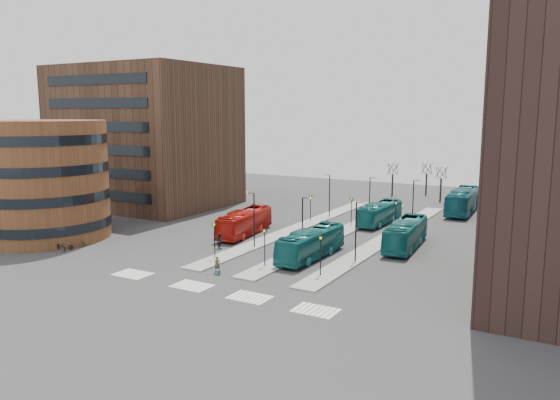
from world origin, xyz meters
The scene contains 23 objects.
ground centered at (0.00, 0.00, 0.00)m, with size 160.00×160.00×0.00m, color #2D2E30.
island_left centered at (-4.00, 30.00, 0.07)m, with size 2.50×45.00×0.15m, color gray.
island_mid centered at (2.00, 30.00, 0.07)m, with size 2.50×45.00×0.15m, color gray.
island_right centered at (8.00, 30.00, 0.07)m, with size 2.50×45.00×0.15m, color gray.
suitcase centered at (-0.93, 7.72, 0.25)m, with size 0.40×0.32×0.50m, color navy.
red_bus centered at (-7.92, 22.95, 1.55)m, with size 2.60×11.12×3.10m, color #B2150D.
teal_bus_a centered at (3.98, 17.32, 1.55)m, with size 2.60×11.09×3.09m, color #135E5F.
teal_bus_b centered at (4.33, 37.42, 1.47)m, with size 2.47×10.58×2.95m, color #136363.
teal_bus_c centered at (11.21, 26.37, 1.58)m, with size 2.65×11.34×3.16m, color #136362.
teal_bus_d centered at (12.35, 51.14, 1.84)m, with size 3.08×13.18×3.67m, color #155E6C.
traveller centered at (-1.40, 8.31, 0.77)m, with size 0.56×0.37×1.54m, color #46412A.
commuter_a centered at (-6.59, 15.89, 0.88)m, with size 0.85×0.67×1.76m, color black.
commuter_b centered at (2.34, 17.45, 0.89)m, with size 1.05×0.44×1.79m, color black.
commuter_c centered at (4.69, 15.93, 0.80)m, with size 1.03×0.59×1.59m, color black.
bicycle_near centered at (-21.00, 6.34, 0.50)m, with size 0.66×1.89×0.99m, color gray.
bicycle_mid centered at (-21.00, 7.27, 0.47)m, with size 0.44×1.57×0.94m, color gray.
bicycle_far centered at (-21.00, 8.73, 0.44)m, with size 0.58×1.68×0.88m, color gray.
crosswalk_stripes centered at (1.75, 4.00, 0.01)m, with size 22.35×2.40×0.01m.
round_building centered at (-28.00, 10.00, 6.99)m, with size 15.16×15.16×14.00m.
office_block centered at (-34.00, 33.98, 11.00)m, with size 25.00×20.12×22.00m.
sign_poles centered at (1.60, 23.00, 2.41)m, with size 12.45×22.12×3.65m.
lamp_posts centered at (2.64, 28.00, 3.58)m, with size 14.04×20.24×6.12m.
bare_trees centered at (2.67, 62.67, 2.72)m, with size 10.97×8.14×5.90m.
Camera 1 is at (28.31, -31.94, 15.04)m, focal length 35.00 mm.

